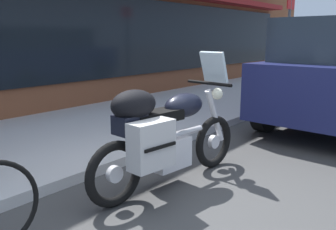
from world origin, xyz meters
name	(u,v)px	position (x,y,z in m)	size (l,w,h in m)	color
ground_plane	(193,205)	(0.00, 0.00, 0.00)	(80.00, 80.00, 0.00)	#3B3B3B
sidewalk_curb	(279,83)	(9.00, 2.83, 0.06)	(30.00, 3.15, 0.12)	#B5B5B5
touring_motorcycle	(164,133)	(0.13, 0.46, 0.60)	(2.12, 0.62, 1.39)	black
parking_sign_pole	(288,36)	(6.25, 1.58, 1.57)	(0.44, 0.07, 2.44)	#59595B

